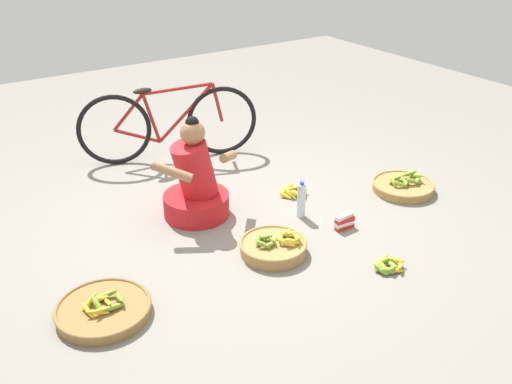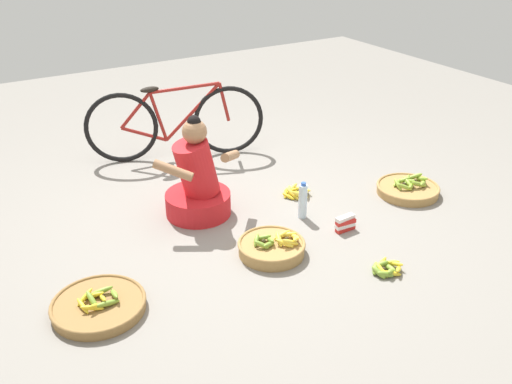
% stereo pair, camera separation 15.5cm
% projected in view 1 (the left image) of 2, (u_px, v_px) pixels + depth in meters
% --- Properties ---
extents(ground_plane, '(10.00, 10.00, 0.00)m').
position_uv_depth(ground_plane, '(242.00, 222.00, 4.44)').
color(ground_plane, gray).
extents(vendor_woman_front, '(0.76, 0.52, 0.83)m').
position_uv_depth(vendor_woman_front, '(196.00, 185.00, 4.42)').
color(vendor_woman_front, red).
rests_on(vendor_woman_front, ground).
extents(bicycle_leaning, '(1.63, 0.60, 0.73)m').
position_uv_depth(bicycle_leaning, '(169.00, 124.00, 5.37)').
color(bicycle_leaning, black).
rests_on(bicycle_leaning, ground).
extents(banana_basket_mid_left, '(0.53, 0.53, 0.16)m').
position_uv_depth(banana_basket_mid_left, '(403.00, 186.00, 4.90)').
color(banana_basket_mid_left, '#A87F47').
rests_on(banana_basket_mid_left, ground).
extents(banana_basket_back_right, '(0.58, 0.58, 0.14)m').
position_uv_depth(banana_basket_back_right, '(103.00, 309.00, 3.43)').
color(banana_basket_back_right, olive).
rests_on(banana_basket_back_right, ground).
extents(banana_basket_mid_right, '(0.48, 0.48, 0.16)m').
position_uv_depth(banana_basket_mid_right, '(274.00, 246.00, 4.02)').
color(banana_basket_mid_right, '#A87F47').
rests_on(banana_basket_mid_right, ground).
extents(loose_bananas_front_right, '(0.25, 0.21, 0.08)m').
position_uv_depth(loose_bananas_front_right, '(388.00, 265.00, 3.86)').
color(loose_bananas_front_right, yellow).
rests_on(loose_bananas_front_right, ground).
extents(loose_bananas_front_left, '(0.27, 0.24, 0.10)m').
position_uv_depth(loose_bananas_front_left, '(293.00, 191.00, 4.85)').
color(loose_bananas_front_left, yellow).
rests_on(loose_bananas_front_left, ground).
extents(water_bottle, '(0.07, 0.07, 0.31)m').
position_uv_depth(water_bottle, '(301.00, 200.00, 4.46)').
color(water_bottle, silver).
rests_on(water_bottle, ground).
extents(packet_carton_stack, '(0.17, 0.07, 0.12)m').
position_uv_depth(packet_carton_stack, '(344.00, 222.00, 4.33)').
color(packet_carton_stack, red).
rests_on(packet_carton_stack, ground).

